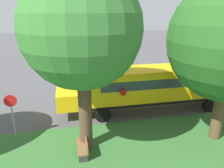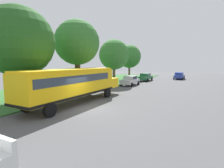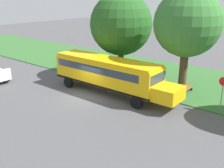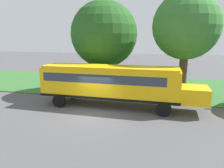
{
  "view_description": "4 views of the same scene",
  "coord_description": "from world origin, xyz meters",
  "px_view_note": "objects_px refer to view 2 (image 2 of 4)",
  "views": [
    {
      "loc": [
        -16.35,
        6.95,
        7.07
      ],
      "look_at": [
        -1.13,
        3.79,
        1.77
      ],
      "focal_mm": 35.0,
      "sensor_mm": 36.0,
      "label": 1
    },
    {
      "loc": [
        8.26,
        -11.18,
        3.71
      ],
      "look_at": [
        -0.6,
        5.13,
        1.45
      ],
      "focal_mm": 28.0,
      "sensor_mm": 36.0,
      "label": 2
    },
    {
      "loc": [
        14.76,
        15.29,
        8.44
      ],
      "look_at": [
        -0.18,
        3.12,
        1.86
      ],
      "focal_mm": 42.0,
      "sensor_mm": 36.0,
      "label": 3
    },
    {
      "loc": [
        13.52,
        5.19,
        5.24
      ],
      "look_at": [
        -2.17,
        0.94,
        1.81
      ],
      "focal_mm": 35.0,
      "sensor_mm": 36.0,
      "label": 4
    }
  ],
  "objects_px": {
    "oak_tree_beside_bus": "(20,41)",
    "park_bench": "(76,88)",
    "school_bus": "(74,83)",
    "car_green_middle": "(146,77)",
    "car_blue_furthest": "(179,75)",
    "oak_tree_roadside_mid": "(77,42)",
    "oak_tree_far_end": "(115,54)",
    "car_silver_nearest": "(130,80)",
    "stop_sign": "(104,77)",
    "oak_tree_across_road": "(129,56)"
  },
  "relations": [
    {
      "from": "stop_sign",
      "to": "oak_tree_roadside_mid",
      "type": "bearing_deg",
      "value": -113.38
    },
    {
      "from": "car_blue_furthest",
      "to": "oak_tree_beside_bus",
      "type": "height_order",
      "value": "oak_tree_beside_bus"
    },
    {
      "from": "oak_tree_across_road",
      "to": "park_bench",
      "type": "distance_m",
      "value": 20.03
    },
    {
      "from": "oak_tree_beside_bus",
      "to": "stop_sign",
      "type": "relative_size",
      "value": 3.21
    },
    {
      "from": "school_bus",
      "to": "oak_tree_beside_bus",
      "type": "xyz_separation_m",
      "value": [
        -4.37,
        -2.08,
        3.75
      ]
    },
    {
      "from": "car_blue_furthest",
      "to": "oak_tree_across_road",
      "type": "xyz_separation_m",
      "value": [
        -10.19,
        -5.02,
        4.33
      ]
    },
    {
      "from": "oak_tree_beside_bus",
      "to": "oak_tree_roadside_mid",
      "type": "relative_size",
      "value": 0.97
    },
    {
      "from": "car_silver_nearest",
      "to": "car_blue_furthest",
      "type": "bearing_deg",
      "value": 70.03
    },
    {
      "from": "stop_sign",
      "to": "park_bench",
      "type": "height_order",
      "value": "stop_sign"
    },
    {
      "from": "oak_tree_beside_bus",
      "to": "park_bench",
      "type": "xyz_separation_m",
      "value": [
        -0.05,
        7.54,
        -5.2
      ]
    },
    {
      "from": "school_bus",
      "to": "oak_tree_far_end",
      "type": "bearing_deg",
      "value": 103.29
    },
    {
      "from": "school_bus",
      "to": "car_green_middle",
      "type": "bearing_deg",
      "value": 91.28
    },
    {
      "from": "oak_tree_beside_bus",
      "to": "park_bench",
      "type": "distance_m",
      "value": 9.16
    },
    {
      "from": "car_silver_nearest",
      "to": "stop_sign",
      "type": "height_order",
      "value": "stop_sign"
    },
    {
      "from": "oak_tree_beside_bus",
      "to": "car_silver_nearest",
      "type": "bearing_deg",
      "value": 76.88
    },
    {
      "from": "stop_sign",
      "to": "oak_tree_across_road",
      "type": "bearing_deg",
      "value": 100.03
    },
    {
      "from": "school_bus",
      "to": "car_blue_furthest",
      "type": "height_order",
      "value": "school_bus"
    },
    {
      "from": "car_silver_nearest",
      "to": "oak_tree_across_road",
      "type": "bearing_deg",
      "value": 113.81
    },
    {
      "from": "stop_sign",
      "to": "oak_tree_far_end",
      "type": "bearing_deg",
      "value": 101.88
    },
    {
      "from": "school_bus",
      "to": "stop_sign",
      "type": "distance_m",
      "value": 9.43
    },
    {
      "from": "school_bus",
      "to": "car_silver_nearest",
      "type": "bearing_deg",
      "value": 92.0
    },
    {
      "from": "car_blue_furthest",
      "to": "park_bench",
      "type": "xyz_separation_m",
      "value": [
        -9.52,
        -24.46,
        -0.4
      ]
    },
    {
      "from": "oak_tree_far_end",
      "to": "stop_sign",
      "type": "xyz_separation_m",
      "value": [
        1.19,
        -5.64,
        -3.41
      ]
    },
    {
      "from": "car_green_middle",
      "to": "oak_tree_beside_bus",
      "type": "distance_m",
      "value": 25.53
    },
    {
      "from": "oak_tree_across_road",
      "to": "stop_sign",
      "type": "height_order",
      "value": "oak_tree_across_road"
    },
    {
      "from": "car_silver_nearest",
      "to": "park_bench",
      "type": "height_order",
      "value": "car_silver_nearest"
    },
    {
      "from": "oak_tree_across_road",
      "to": "park_bench",
      "type": "xyz_separation_m",
      "value": [
        0.67,
        -19.45,
        -4.74
      ]
    },
    {
      "from": "oak_tree_roadside_mid",
      "to": "oak_tree_far_end",
      "type": "bearing_deg",
      "value": 87.09
    },
    {
      "from": "car_silver_nearest",
      "to": "car_blue_furthest",
      "type": "xyz_separation_m",
      "value": [
        5.6,
        15.41,
        0.0
      ]
    },
    {
      "from": "car_blue_furthest",
      "to": "car_silver_nearest",
      "type": "bearing_deg",
      "value": -109.97
    },
    {
      "from": "car_silver_nearest",
      "to": "oak_tree_roadside_mid",
      "type": "distance_m",
      "value": 11.24
    },
    {
      "from": "stop_sign",
      "to": "park_bench",
      "type": "bearing_deg",
      "value": -119.94
    },
    {
      "from": "oak_tree_beside_bus",
      "to": "car_blue_furthest",
      "type": "bearing_deg",
      "value": 73.52
    },
    {
      "from": "oak_tree_beside_bus",
      "to": "park_bench",
      "type": "bearing_deg",
      "value": 90.39
    },
    {
      "from": "car_blue_furthest",
      "to": "oak_tree_beside_bus",
      "type": "relative_size",
      "value": 0.5
    },
    {
      "from": "car_silver_nearest",
      "to": "oak_tree_roadside_mid",
      "type": "xyz_separation_m",
      "value": [
        -3.47,
        -9.23,
        5.39
      ]
    },
    {
      "from": "school_bus",
      "to": "park_bench",
      "type": "distance_m",
      "value": 7.18
    },
    {
      "from": "car_silver_nearest",
      "to": "oak_tree_far_end",
      "type": "xyz_separation_m",
      "value": [
        -2.99,
        0.28,
        4.27
      ]
    },
    {
      "from": "school_bus",
      "to": "car_green_middle",
      "type": "xyz_separation_m",
      "value": [
        -0.51,
        22.7,
        -1.05
      ]
    },
    {
      "from": "car_blue_furthest",
      "to": "oak_tree_far_end",
      "type": "distance_m",
      "value": 17.92
    },
    {
      "from": "car_silver_nearest",
      "to": "oak_tree_roadside_mid",
      "type": "height_order",
      "value": "oak_tree_roadside_mid"
    },
    {
      "from": "car_blue_furthest",
      "to": "oak_tree_roadside_mid",
      "type": "height_order",
      "value": "oak_tree_roadside_mid"
    },
    {
      "from": "car_blue_furthest",
      "to": "park_bench",
      "type": "bearing_deg",
      "value": -111.26
    },
    {
      "from": "car_blue_furthest",
      "to": "oak_tree_roadside_mid",
      "type": "relative_size",
      "value": 0.49
    },
    {
      "from": "stop_sign",
      "to": "park_bench",
      "type": "distance_m",
      "value": 4.43
    },
    {
      "from": "car_silver_nearest",
      "to": "car_blue_furthest",
      "type": "distance_m",
      "value": 16.4
    },
    {
      "from": "car_blue_furthest",
      "to": "oak_tree_beside_bus",
      "type": "bearing_deg",
      "value": -106.48
    },
    {
      "from": "car_blue_furthest",
      "to": "oak_tree_roadside_mid",
      "type": "xyz_separation_m",
      "value": [
        -9.07,
        -24.65,
        5.39
      ]
    },
    {
      "from": "car_green_middle",
      "to": "oak_tree_roadside_mid",
      "type": "distance_m",
      "value": 18.56
    },
    {
      "from": "school_bus",
      "to": "park_bench",
      "type": "height_order",
      "value": "school_bus"
    }
  ]
}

